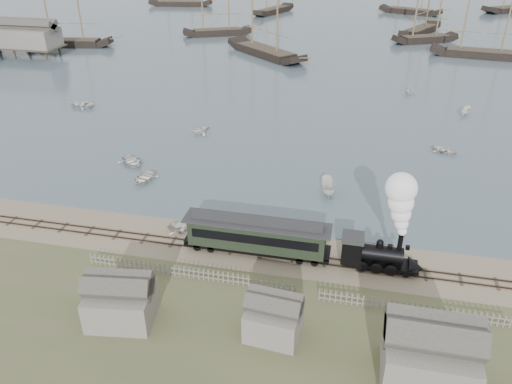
# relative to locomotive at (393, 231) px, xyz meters

# --- Properties ---
(ground) EXTENTS (600.00, 600.00, 0.00)m
(ground) POSITION_rel_locomotive_xyz_m (-10.64, 2.00, -4.28)
(ground) COLOR gray
(ground) RESTS_ON ground
(rail_track) EXTENTS (120.00, 1.80, 0.16)m
(rail_track) POSITION_rel_locomotive_xyz_m (-10.64, 0.00, -4.24)
(rail_track) COLOR #34241C
(rail_track) RESTS_ON ground
(picket_fence_west) EXTENTS (19.00, 0.10, 1.20)m
(picket_fence_west) POSITION_rel_locomotive_xyz_m (-17.14, -5.00, -4.28)
(picket_fence_west) COLOR slate
(picket_fence_west) RESTS_ON ground
(picket_fence_east) EXTENTS (15.00, 0.10, 1.20)m
(picket_fence_east) POSITION_rel_locomotive_xyz_m (1.86, -5.50, -4.28)
(picket_fence_east) COLOR slate
(picket_fence_east) RESTS_ON ground
(shed_left) EXTENTS (5.00, 4.00, 4.10)m
(shed_left) POSITION_rel_locomotive_xyz_m (-20.64, -11.00, -4.28)
(shed_left) COLOR slate
(shed_left) RESTS_ON ground
(shed_mid) EXTENTS (4.00, 3.50, 3.60)m
(shed_mid) POSITION_rel_locomotive_xyz_m (-8.64, -10.00, -4.28)
(shed_mid) COLOR slate
(shed_mid) RESTS_ON ground
(shed_right) EXTENTS (6.00, 5.00, 5.10)m
(shed_right) POSITION_rel_locomotive_xyz_m (2.36, -12.00, -4.28)
(shed_right) COLOR slate
(shed_right) RESTS_ON ground
(locomotive) EXTENTS (7.43, 2.78, 9.27)m
(locomotive) POSITION_rel_locomotive_xyz_m (0.00, 0.00, 0.00)
(locomotive) COLOR black
(locomotive) RESTS_ON ground
(passenger_coach) EXTENTS (13.81, 2.66, 3.35)m
(passenger_coach) POSITION_rel_locomotive_xyz_m (-12.15, 0.00, -2.16)
(passenger_coach) COLOR black
(passenger_coach) RESTS_ON ground
(beached_dinghy) EXTENTS (2.92, 3.83, 0.74)m
(beached_dinghy) POSITION_rel_locomotive_xyz_m (-20.07, 2.08, -3.91)
(beached_dinghy) COLOR silver
(beached_dinghy) RESTS_ON ground
(rowboat_0) EXTENTS (4.82, 4.98, 0.84)m
(rowboat_0) POSITION_rel_locomotive_xyz_m (-32.02, 15.40, -3.80)
(rowboat_0) COLOR silver
(rowboat_0) RESTS_ON harbor_water
(rowboat_1) EXTENTS (3.83, 3.88, 1.55)m
(rowboat_1) POSITION_rel_locomotive_xyz_m (-26.70, 27.35, -3.44)
(rowboat_1) COLOR silver
(rowboat_1) RESTS_ON harbor_water
(rowboat_2) EXTENTS (4.19, 2.25, 1.54)m
(rowboat_2) POSITION_rel_locomotive_xyz_m (-6.68, 13.21, -3.45)
(rowboat_2) COLOR silver
(rowboat_2) RESTS_ON harbor_water
(rowboat_3) EXTENTS (3.84, 4.22, 0.71)m
(rowboat_3) POSITION_rel_locomotive_xyz_m (7.89, 28.08, -3.86)
(rowboat_3) COLOR silver
(rowboat_3) RESTS_ON harbor_water
(rowboat_5) EXTENTS (3.30, 2.50, 1.20)m
(rowboat_5) POSITION_rel_locomotive_xyz_m (12.70, 44.39, -3.62)
(rowboat_5) COLOR silver
(rowboat_5) RESTS_ON harbor_water
(rowboat_6) EXTENTS (3.58, 4.65, 0.89)m
(rowboat_6) POSITION_rel_locomotive_xyz_m (-49.93, 34.30, -3.77)
(rowboat_6) COLOR silver
(rowboat_6) RESTS_ON harbor_water
(rowboat_7) EXTENTS (2.82, 2.48, 1.41)m
(rowboat_7) POSITION_rel_locomotive_xyz_m (4.28, 53.43, -3.51)
(rowboat_7) COLOR silver
(rowboat_7) RESTS_ON harbor_water
(rowboat_8) EXTENTS (4.20, 3.22, 0.81)m
(rowboat_8) POSITION_rel_locomotive_xyz_m (-28.65, 11.50, -3.81)
(rowboat_8) COLOR silver
(rowboat_8) RESTS_ON harbor_water
(schooner_0) EXTENTS (21.30, 8.39, 20.00)m
(schooner_0) POSITION_rel_locomotive_xyz_m (-75.84, 74.78, 5.78)
(schooner_0) COLOR black
(schooner_0) RESTS_ON harbor_water
(schooner_2) EXTENTS (21.99, 20.58, 20.00)m
(schooner_2) POSITION_rel_locomotive_xyz_m (-26.72, 75.81, 5.78)
(schooner_2) COLOR black
(schooner_2) RESTS_ON harbor_water
(schooner_4) EXTENTS (22.80, 7.78, 20.00)m
(schooner_4) POSITION_rel_locomotive_xyz_m (21.66, 84.73, 5.78)
(schooner_4) COLOR black
(schooner_4) RESTS_ON harbor_water
(schooner_10) EXTENTS (17.11, 11.40, 20.00)m
(schooner_10) POSITION_rel_locomotive_xyz_m (10.24, 98.14, 5.78)
(schooner_10) COLOR black
(schooner_10) RESTS_ON harbor_water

